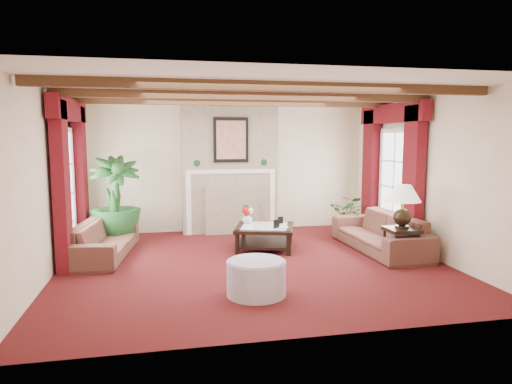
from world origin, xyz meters
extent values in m
plane|color=#3F0C0B|center=(0.00, 0.00, 0.00)|extent=(6.00, 6.00, 0.00)
plane|color=white|center=(0.00, 0.00, 2.70)|extent=(6.00, 6.00, 0.00)
cube|color=beige|center=(0.00, 2.75, 1.35)|extent=(6.00, 0.02, 2.70)
cube|color=beige|center=(-3.00, 0.00, 1.35)|extent=(0.02, 5.50, 2.70)
cube|color=beige|center=(3.00, 0.00, 1.35)|extent=(0.02, 5.50, 2.70)
imported|color=#320D18|center=(-2.38, 0.93, 0.40)|extent=(2.17, 1.10, 0.79)
imported|color=#320D18|center=(2.37, 0.39, 0.44)|extent=(2.29, 0.80, 0.88)
imported|color=black|center=(-2.27, 1.81, 0.47)|extent=(1.70, 2.10, 0.93)
imported|color=black|center=(2.35, 1.70, 0.32)|extent=(1.58, 1.58, 0.65)
cylinder|color=#9E96AB|center=(-0.24, -1.42, 0.22)|extent=(0.76, 0.76, 0.44)
imported|color=silver|center=(0.13, 1.22, 0.52)|extent=(0.32, 0.32, 0.20)
imported|color=black|center=(0.57, 0.72, 0.55)|extent=(0.20, 0.06, 0.26)
camera|label=1|loc=(-1.38, -6.96, 2.03)|focal=32.00mm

